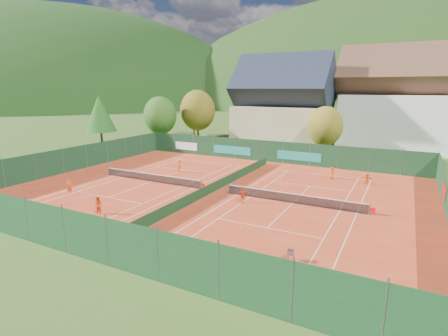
% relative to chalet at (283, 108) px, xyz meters
% --- Properties ---
extents(ground, '(600.00, 600.00, 0.00)m').
position_rel_chalet_xyz_m(ground, '(3.00, -30.00, -6.64)').
color(ground, '#304E18').
rests_on(ground, ground).
extents(clay_pad, '(40.00, 32.00, 0.01)m').
position_rel_chalet_xyz_m(clay_pad, '(3.00, -30.00, -6.62)').
color(clay_pad, '#BD381B').
rests_on(clay_pad, ground).
extents(court_markings_left, '(11.03, 23.83, 0.00)m').
position_rel_chalet_xyz_m(court_markings_left, '(-5.00, -30.00, -6.61)').
color(court_markings_left, white).
rests_on(court_markings_left, ground).
extents(court_markings_right, '(11.03, 23.83, 0.00)m').
position_rel_chalet_xyz_m(court_markings_right, '(11.00, -30.00, -6.61)').
color(court_markings_right, white).
rests_on(court_markings_right, ground).
extents(tennis_net_left, '(13.30, 0.10, 1.02)m').
position_rel_chalet_xyz_m(tennis_net_left, '(-4.85, -30.00, -6.12)').
color(tennis_net_left, '#59595B').
rests_on(tennis_net_left, ground).
extents(tennis_net_right, '(13.30, 0.10, 1.02)m').
position_rel_chalet_xyz_m(tennis_net_right, '(11.15, -30.00, -6.12)').
color(tennis_net_right, '#59595B').
rests_on(tennis_net_right, ground).
extents(court_divider, '(0.03, 28.80, 1.00)m').
position_rel_chalet_xyz_m(court_divider, '(3.00, -30.00, -6.12)').
color(court_divider, '#14371B').
rests_on(court_divider, ground).
extents(fence_north, '(40.00, 0.10, 3.00)m').
position_rel_chalet_xyz_m(fence_north, '(2.54, -14.01, -5.16)').
color(fence_north, '#13341B').
rests_on(fence_north, ground).
extents(fence_south, '(40.00, 0.04, 3.00)m').
position_rel_chalet_xyz_m(fence_south, '(3.00, -46.00, -5.12)').
color(fence_south, '#163C1E').
rests_on(fence_south, ground).
extents(fence_west, '(0.04, 32.00, 3.00)m').
position_rel_chalet_xyz_m(fence_west, '(-17.00, -30.00, -5.12)').
color(fence_west, '#153A21').
rests_on(fence_west, ground).
extents(chalet, '(16.20, 12.00, 16.00)m').
position_rel_chalet_xyz_m(chalet, '(0.00, 0.00, 0.00)').
color(chalet, beige).
rests_on(chalet, ground).
extents(hotel_block_a, '(21.60, 11.00, 17.25)m').
position_rel_chalet_xyz_m(hotel_block_a, '(19.00, 6.00, 0.76)').
color(hotel_block_a, silver).
rests_on(hotel_block_a, ground).
extents(tree_west_front, '(5.72, 5.72, 8.69)m').
position_rel_chalet_xyz_m(tree_west_front, '(-19.00, -10.00, -1.23)').
color(tree_west_front, '#4B331B').
rests_on(tree_west_front, ground).
extents(tree_west_mid, '(6.44, 6.44, 9.78)m').
position_rel_chalet_xyz_m(tree_west_mid, '(-15.00, -4.00, -0.56)').
color(tree_west_mid, '#442818').
rests_on(tree_west_mid, ground).
extents(tree_west_back, '(5.60, 5.60, 10.00)m').
position_rel_chalet_xyz_m(tree_west_back, '(-21.00, 4.00, 0.11)').
color(tree_west_back, '#4D311B').
rests_on(tree_west_back, ground).
extents(tree_center, '(5.01, 5.01, 7.60)m').
position_rel_chalet_xyz_m(tree_center, '(9.00, -8.00, -1.91)').
color(tree_center, '#492D1A').
rests_on(tree_center, ground).
extents(tree_west_side, '(5.04, 5.04, 9.00)m').
position_rel_chalet_xyz_m(tree_west_side, '(-25.00, -18.00, -0.56)').
color(tree_west_side, '#4A2E1A').
rests_on(tree_west_side, ground).
extents(mountain_backdrop, '(820.00, 530.00, 242.00)m').
position_rel_chalet_xyz_m(mountain_backdrop, '(31.54, 203.48, -46.26)').
color(mountain_backdrop, black).
rests_on(mountain_backdrop, ground).
extents(ball_hopper, '(0.34, 0.34, 0.80)m').
position_rel_chalet_xyz_m(ball_hopper, '(14.01, -40.50, -6.07)').
color(ball_hopper, slate).
rests_on(ball_hopper, ground).
extents(loose_ball_0, '(0.07, 0.07, 0.07)m').
position_rel_chalet_xyz_m(loose_ball_0, '(-7.87, -34.45, -6.59)').
color(loose_ball_0, '#CCD833').
rests_on(loose_ball_0, ground).
extents(loose_ball_1, '(0.07, 0.07, 0.07)m').
position_rel_chalet_xyz_m(loose_ball_1, '(9.20, -37.26, -6.59)').
color(loose_ball_1, '#CCD833').
rests_on(loose_ball_1, ground).
extents(loose_ball_2, '(0.07, 0.07, 0.07)m').
position_rel_chalet_xyz_m(loose_ball_2, '(3.84, -26.13, -6.59)').
color(loose_ball_2, '#CCD833').
rests_on(loose_ball_2, ground).
extents(loose_ball_3, '(0.07, 0.07, 0.07)m').
position_rel_chalet_xyz_m(loose_ball_3, '(-2.58, -20.12, -6.59)').
color(loose_ball_3, '#CCD833').
rests_on(loose_ball_3, ground).
extents(player_left_near, '(0.67, 0.66, 1.56)m').
position_rel_chalet_xyz_m(player_left_near, '(-9.33, -37.18, -5.85)').
color(player_left_near, '#D65013').
rests_on(player_left_near, ground).
extents(player_left_mid, '(0.74, 0.59, 1.48)m').
position_rel_chalet_xyz_m(player_left_mid, '(-2.38, -40.03, -5.88)').
color(player_left_mid, '#EB4F14').
rests_on(player_left_mid, ground).
extents(player_left_far, '(1.15, 0.96, 1.55)m').
position_rel_chalet_xyz_m(player_left_far, '(-4.87, -24.78, -5.85)').
color(player_left_far, '#D94A13').
rests_on(player_left_far, ground).
extents(player_right_near, '(0.90, 0.70, 1.42)m').
position_rel_chalet_xyz_m(player_right_near, '(6.97, -31.98, -5.91)').
color(player_right_near, '#DA4313').
rests_on(player_right_near, ground).
extents(player_right_far_a, '(0.74, 0.54, 1.39)m').
position_rel_chalet_xyz_m(player_right_far_a, '(12.39, -19.54, -5.93)').
color(player_right_far_a, '#D24F12').
rests_on(player_right_far_a, ground).
extents(player_right_far_b, '(1.15, 0.47, 1.21)m').
position_rel_chalet_xyz_m(player_right_far_b, '(16.20, -20.19, -6.02)').
color(player_right_far_b, '#E75C14').
rests_on(player_right_far_b, ground).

